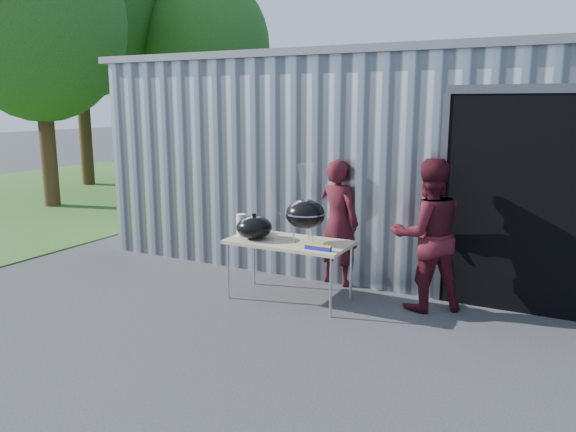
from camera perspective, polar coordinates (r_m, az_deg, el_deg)
The scene contains 13 objects.
ground at distance 6.58m, azimuth -6.72°, elevation -10.03°, with size 80.00×80.00×0.00m, color #323234.
building at distance 10.01m, azimuth 12.56°, elevation 6.21°, with size 8.20×6.20×3.10m.
grass_patch at distance 16.83m, azimuth -20.87°, elevation 2.48°, with size 10.00×12.00×0.02m, color #2D591E.
tree_left at distance 14.34m, azimuth -24.10°, elevation 17.60°, with size 3.88×3.88×6.43m.
tree_far at distance 17.31m, azimuth -8.29°, elevation 16.58°, with size 3.71×3.71×6.15m.
folding_table at distance 6.85m, azimuth 0.12°, elevation -2.85°, with size 1.50×0.75×0.75m.
kettle_grill at distance 6.67m, azimuth 1.77°, elevation 0.76°, with size 0.48×0.48×0.95m.
grill_lid at distance 6.93m, azimuth -3.45°, elevation -1.15°, with size 0.44×0.44×0.32m.
paper_towels at distance 7.08m, azimuth -4.77°, elevation -0.92°, with size 0.12×0.12×0.28m, color white.
white_tub at distance 7.24m, azimuth -3.09°, elevation -1.35°, with size 0.20×0.15×0.10m, color white.
foil_box at distance 6.40m, azimuth 3.07°, elevation -3.22°, with size 0.32×0.05×0.06m.
person_cook at distance 7.47m, azimuth 5.07°, elevation -0.66°, with size 0.61×0.40×1.68m, color #451018.
person_bystander at distance 6.71m, azimuth 13.98°, elevation -1.88°, with size 0.87×0.68×1.79m, color #451018.
Camera 1 is at (3.47, -5.05, 2.39)m, focal length 35.00 mm.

